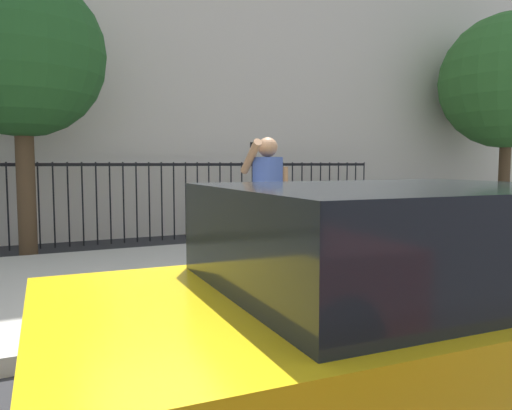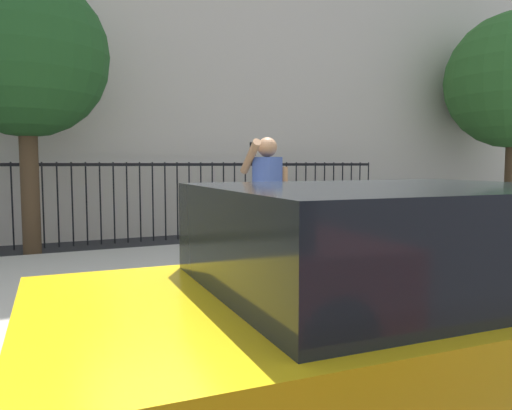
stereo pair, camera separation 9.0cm
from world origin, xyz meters
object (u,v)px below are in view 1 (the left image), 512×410
(street_bench, at_px, (388,211))
(street_tree_mid, at_px, (508,82))
(pedestrian_on_phone, at_px, (270,201))
(street_tree_near, at_px, (21,55))
(taxi_yellow, at_px, (421,316))

(street_bench, xyz_separation_m, street_tree_mid, (4.88, 1.24, 3.00))
(pedestrian_on_phone, distance_m, street_bench, 4.73)
(street_tree_near, distance_m, street_tree_mid, 11.25)
(pedestrian_on_phone, xyz_separation_m, street_bench, (3.93, 2.57, -0.49))
(taxi_yellow, xyz_separation_m, street_bench, (4.43, 5.42, -0.05))
(taxi_yellow, height_order, street_tree_mid, street_tree_mid)
(street_tree_near, bearing_deg, pedestrian_on_phone, -59.67)
(street_tree_mid, bearing_deg, taxi_yellow, -144.42)
(street_tree_near, bearing_deg, taxi_yellow, -74.54)
(pedestrian_on_phone, xyz_separation_m, street_tree_mid, (8.81, 3.81, 2.51))
(pedestrian_on_phone, bearing_deg, taxi_yellow, -99.88)
(pedestrian_on_phone, bearing_deg, street_tree_mid, 23.40)
(taxi_yellow, xyz_separation_m, street_tree_near, (-1.94, 7.00, 2.63))
(pedestrian_on_phone, relative_size, street_tree_near, 0.36)
(street_bench, relative_size, street_tree_near, 0.34)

